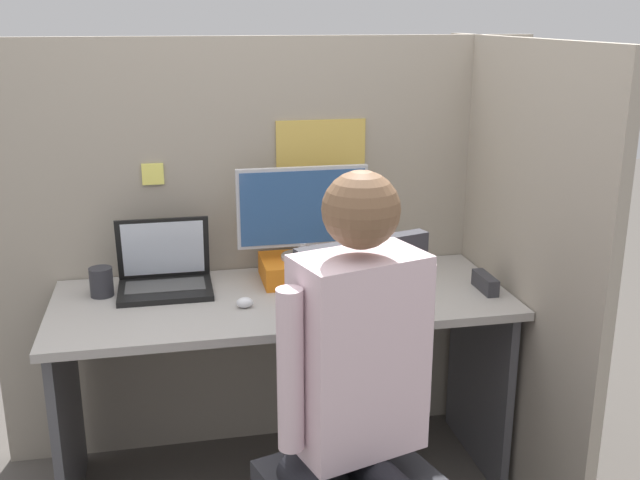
% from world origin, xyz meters
% --- Properties ---
extents(cubicle_panel_back, '(2.11, 0.05, 1.64)m').
position_xyz_m(cubicle_panel_back, '(0.00, 0.68, 0.82)').
color(cubicle_panel_back, gray).
rests_on(cubicle_panel_back, ground).
extents(cubicle_panel_right, '(0.04, 1.28, 1.64)m').
position_xyz_m(cubicle_panel_right, '(0.83, 0.26, 0.82)').
color(cubicle_panel_right, gray).
rests_on(cubicle_panel_right, ground).
extents(desk, '(1.61, 0.65, 0.75)m').
position_xyz_m(desk, '(0.00, 0.33, 0.57)').
color(desk, '#9E9993').
rests_on(desk, ground).
extents(paper_box, '(0.31, 0.24, 0.08)m').
position_xyz_m(paper_box, '(0.10, 0.48, 0.79)').
color(paper_box, orange).
rests_on(paper_box, desk).
extents(monitor, '(0.49, 0.17, 0.35)m').
position_xyz_m(monitor, '(0.10, 0.48, 1.02)').
color(monitor, '#B2B2B7').
rests_on(monitor, paper_box).
extents(laptop, '(0.33, 0.25, 0.26)m').
position_xyz_m(laptop, '(-0.41, 0.47, 0.80)').
color(laptop, black).
rests_on(laptop, desk).
extents(mouse, '(0.06, 0.04, 0.04)m').
position_xyz_m(mouse, '(-0.14, 0.24, 0.77)').
color(mouse, silver).
rests_on(mouse, desk).
extents(stapler, '(0.04, 0.15, 0.06)m').
position_xyz_m(stapler, '(0.73, 0.23, 0.78)').
color(stapler, '#2D2D33').
rests_on(stapler, desk).
extents(carrot_toy, '(0.04, 0.14, 0.04)m').
position_xyz_m(carrot_toy, '(0.29, 0.10, 0.77)').
color(carrot_toy, orange).
rests_on(carrot_toy, desk).
extents(office_chair, '(0.58, 0.62, 1.08)m').
position_xyz_m(office_chair, '(0.13, -0.25, 0.53)').
color(office_chair, '#2D2D33').
rests_on(office_chair, ground).
extents(person, '(0.46, 0.52, 1.34)m').
position_xyz_m(person, '(0.08, -0.41, 0.77)').
color(person, black).
rests_on(person, ground).
extents(coffee_mug, '(0.09, 0.09, 0.11)m').
position_xyz_m(coffee_mug, '(0.41, 0.52, 0.80)').
color(coffee_mug, white).
rests_on(coffee_mug, desk).
extents(pen_cup, '(0.08, 0.08, 0.10)m').
position_xyz_m(pen_cup, '(-0.63, 0.46, 0.80)').
color(pen_cup, '#28282D').
rests_on(pen_cup, desk).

